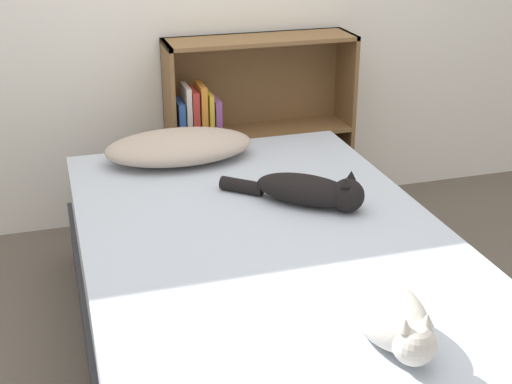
{
  "coord_description": "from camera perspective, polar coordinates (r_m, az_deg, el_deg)",
  "views": [
    {
      "loc": [
        -0.67,
        -2.07,
        1.64
      ],
      "look_at": [
        0.0,
        0.15,
        0.61
      ],
      "focal_mm": 50.0,
      "sensor_mm": 36.0,
      "label": 1
    }
  ],
  "objects": [
    {
      "name": "bookshelf",
      "position": [
        3.63,
        -0.49,
        5.32
      ],
      "size": [
        0.93,
        0.26,
        0.94
      ],
      "color": "brown",
      "rests_on": "ground_plane"
    },
    {
      "name": "pillow",
      "position": [
        3.09,
        -6.17,
        3.63
      ],
      "size": [
        0.64,
        0.36,
        0.13
      ],
      "color": "#B29E8E",
      "rests_on": "bed"
    },
    {
      "name": "cat_light",
      "position": [
        1.93,
        10.43,
        -9.54
      ],
      "size": [
        0.2,
        0.49,
        0.16
      ],
      "rotation": [
        0.0,
        0.0,
        4.77
      ],
      "color": "beige",
      "rests_on": "bed"
    },
    {
      "name": "bed",
      "position": [
        2.57,
        0.97,
        -8.68
      ],
      "size": [
        1.29,
        2.0,
        0.51
      ],
      "color": "#333338",
      "rests_on": "ground_plane"
    },
    {
      "name": "ground_plane",
      "position": [
        2.72,
        0.93,
        -13.19
      ],
      "size": [
        8.0,
        8.0,
        0.0
      ],
      "primitive_type": "plane",
      "color": "brown"
    },
    {
      "name": "cat_dark",
      "position": [
        2.66,
        4.41,
        0.11
      ],
      "size": [
        0.48,
        0.43,
        0.15
      ],
      "rotation": [
        0.0,
        0.0,
        5.58
      ],
      "color": "black",
      "rests_on": "bed"
    }
  ]
}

